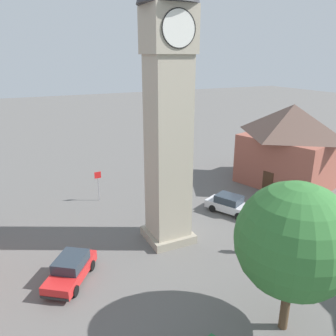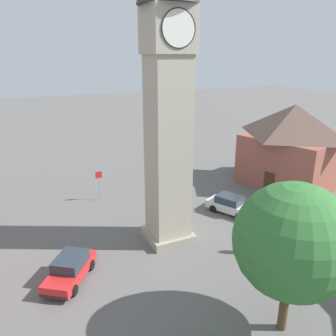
% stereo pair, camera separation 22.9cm
% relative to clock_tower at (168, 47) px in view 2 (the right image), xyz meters
% --- Properties ---
extents(ground_plane, '(200.00, 200.00, 0.00)m').
position_rel_clock_tower_xyz_m(ground_plane, '(-0.00, -0.00, -13.30)').
color(ground_plane, '#605E5B').
extents(clock_tower, '(3.82, 3.82, 22.68)m').
position_rel_clock_tower_xyz_m(clock_tower, '(0.00, 0.00, 0.00)').
color(clock_tower, gray).
rests_on(clock_tower, ground).
extents(car_silver_kerb, '(3.95, 4.24, 1.53)m').
position_rel_clock_tower_xyz_m(car_silver_kerb, '(12.28, -2.10, -12.53)').
color(car_silver_kerb, silver).
rests_on(car_silver_kerb, ground).
extents(car_white_side, '(3.32, 4.45, 1.53)m').
position_rel_clock_tower_xyz_m(car_white_side, '(6.64, 1.60, -12.53)').
color(car_white_side, silver).
rests_on(car_white_side, ground).
extents(car_black_far, '(3.77, 4.34, 1.53)m').
position_rel_clock_tower_xyz_m(car_black_far, '(-7.34, -1.90, -12.53)').
color(car_black_far, red).
rests_on(car_black_far, ground).
extents(pedestrian, '(0.28, 0.55, 1.69)m').
position_rel_clock_tower_xyz_m(pedestrian, '(4.05, -4.00, -12.29)').
color(pedestrian, '#706656').
rests_on(pedestrian, ground).
extents(tree, '(5.42, 5.42, 7.62)m').
position_rel_clock_tower_xyz_m(tree, '(1.41, -10.20, -8.40)').
color(tree, brown).
rests_on(tree, ground).
extents(building_corner_back, '(9.65, 10.61, 8.30)m').
position_rel_clock_tower_xyz_m(building_corner_back, '(16.07, 4.76, -9.05)').
color(building_corner_back, '#995142').
rests_on(building_corner_back, ground).
extents(road_sign, '(0.60, 0.07, 2.80)m').
position_rel_clock_tower_xyz_m(road_sign, '(-2.78, 8.97, -11.40)').
color(road_sign, gray).
rests_on(road_sign, ground).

